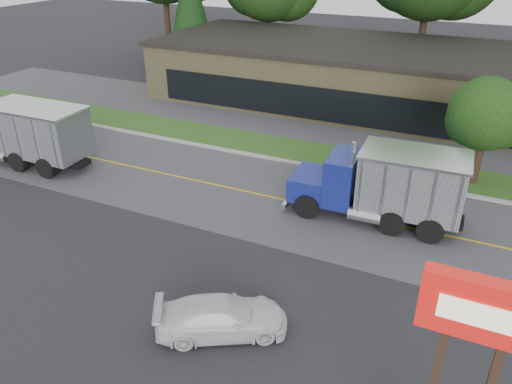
# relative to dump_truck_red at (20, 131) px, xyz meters

# --- Properties ---
(ground) EXTENTS (140.00, 140.00, 0.00)m
(ground) POSITION_rel_dump_truck_red_xyz_m (12.89, -7.08, -1.81)
(ground) COLOR #303035
(ground) RESTS_ON ground
(road) EXTENTS (60.00, 8.00, 0.02)m
(road) POSITION_rel_dump_truck_red_xyz_m (12.89, 1.92, -1.81)
(road) COLOR #5A5A5F
(road) RESTS_ON ground
(center_line) EXTENTS (60.00, 0.12, 0.01)m
(center_line) POSITION_rel_dump_truck_red_xyz_m (12.89, 1.92, -1.81)
(center_line) COLOR gold
(center_line) RESTS_ON ground
(curb) EXTENTS (60.00, 0.30, 0.12)m
(curb) POSITION_rel_dump_truck_red_xyz_m (12.89, 6.12, -1.81)
(curb) COLOR #9E9E99
(curb) RESTS_ON ground
(grass_verge) EXTENTS (60.00, 3.40, 0.03)m
(grass_verge) POSITION_rel_dump_truck_red_xyz_m (12.89, 7.92, -1.81)
(grass_verge) COLOR #355F20
(grass_verge) RESTS_ON ground
(far_parking) EXTENTS (60.00, 7.00, 0.02)m
(far_parking) POSITION_rel_dump_truck_red_xyz_m (12.89, 12.92, -1.81)
(far_parking) COLOR #5A5A5F
(far_parking) RESTS_ON ground
(strip_mall) EXTENTS (32.00, 12.00, 4.00)m
(strip_mall) POSITION_rel_dump_truck_red_xyz_m (14.89, 18.92, 0.19)
(strip_mall) COLOR #877A52
(strip_mall) RESTS_ON ground
(evergreen_left) EXTENTS (4.54, 4.54, 10.32)m
(evergreen_left) POSITION_rel_dump_truck_red_xyz_m (-3.11, 22.92, 3.86)
(evergreen_left) COLOR #382619
(evergreen_left) RESTS_ON ground
(tree_verge) EXTENTS (3.83, 3.60, 5.46)m
(tree_verge) POSITION_rel_dump_truck_red_xyz_m (22.94, 7.96, 1.66)
(tree_verge) COLOR #382619
(tree_verge) RESTS_ON ground
(dump_truck_red) EXTENTS (9.56, 2.87, 3.36)m
(dump_truck_red) POSITION_rel_dump_truck_red_xyz_m (0.00, 0.00, 0.00)
(dump_truck_red) COLOR black
(dump_truck_red) RESTS_ON ground
(dump_truck_blue) EXTENTS (7.61, 2.96, 3.36)m
(dump_truck_blue) POSITION_rel_dump_truck_red_xyz_m (19.54, 2.11, -0.01)
(dump_truck_blue) COLOR black
(dump_truck_blue) RESTS_ON ground
(rally_car) EXTENTS (4.47, 3.61, 1.22)m
(rally_car) POSITION_rel_dump_truck_red_xyz_m (16.48, -7.18, -1.20)
(rally_car) COLOR silver
(rally_car) RESTS_ON ground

